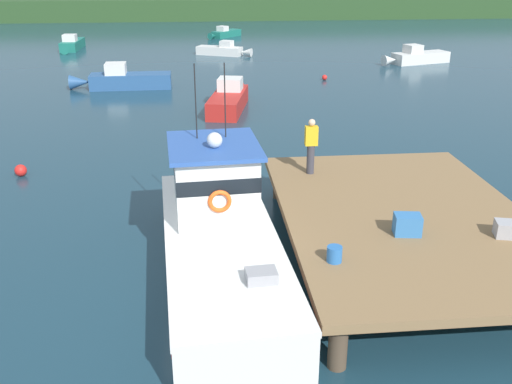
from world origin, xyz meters
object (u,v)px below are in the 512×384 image
Objects in this scene: moored_boat_far_left at (416,57)px; mooring_buoy_outer at (21,170)px; crate_single_by_cleat at (509,229)px; moored_boat_near_channel at (223,50)px; deckhand_by_the_boat at (311,145)px; moored_boat_mid_harbor at (124,80)px; moored_boat_off_the_point at (71,44)px; bait_bucket at (334,254)px; moored_boat_far_right at (225,33)px; main_fishing_boat at (218,231)px; mooring_buoy_channel_marker at (325,77)px; moored_boat_outer_mooring at (229,99)px; crate_stack_near_edge at (407,225)px.

moored_boat_far_left is 30.14m from mooring_buoy_outer.
moored_boat_near_channel is at bearing 98.31° from crate_single_by_cleat.
deckhand_by_the_boat reaches higher than moored_boat_mid_harbor.
moored_boat_far_left is 14.47m from moored_boat_near_channel.
moored_boat_far_left is at bearing 43.85° from mooring_buoy_outer.
moored_boat_far_left is at bearing -19.32° from moored_boat_off_the_point.
crate_single_by_cleat is 1.76× the size of bait_bucket.
mooring_buoy_outer is (-9.44, 3.87, -1.85)m from deckhand_by_the_boat.
moored_boat_off_the_point is at bearing -152.39° from moored_boat_far_right.
crate_single_by_cleat is 34.64m from moored_boat_near_channel.
bait_bucket is at bearing -41.04° from main_fishing_boat.
moored_boat_mid_harbor is 12.16m from mooring_buoy_channel_marker.
mooring_buoy_outer is at bearing 133.06° from main_fishing_boat.
mooring_buoy_outer is at bearing -136.15° from moored_boat_far_left.
bait_bucket is 32.63m from moored_boat_far_left.
bait_bucket reaches higher than moored_boat_far_left.
moored_boat_mid_harbor is at bearing 137.36° from moored_boat_outer_mooring.
main_fishing_boat is 24.01× the size of mooring_buoy_outer.
moored_boat_far_right is 21.68m from mooring_buoy_channel_marker.
crate_stack_near_edge is at bearing 29.72° from bait_bucket.
moored_boat_far_left is (14.00, 11.92, -0.04)m from moored_boat_outer_mooring.
moored_boat_off_the_point reaches higher than moored_boat_far_right.
moored_boat_off_the_point is at bearing 111.55° from crate_stack_near_edge.
moored_boat_far_left is at bearing 69.48° from crate_stack_near_edge.
mooring_buoy_channel_marker is at bearing 88.02° from crate_single_by_cleat.
bait_bucket is 12.87m from mooring_buoy_outer.
main_fishing_boat is 9.76m from mooring_buoy_outer.
moored_boat_outer_mooring reaches higher than moored_boat_off_the_point.
moored_boat_mid_harbor reaches higher than mooring_buoy_outer.
main_fishing_boat is 23.89m from mooring_buoy_channel_marker.
moored_boat_mid_harbor is at bearing 106.76° from bait_bucket.
moored_boat_outer_mooring is 18.38m from moored_boat_far_left.
moored_boat_far_left is at bearing 40.41° from moored_boat_outer_mooring.
moored_boat_far_left is (12.29, 24.75, -1.60)m from deckhand_by_the_boat.
main_fishing_boat is 2.28× the size of moored_boat_near_channel.
mooring_buoy_channel_marker is at bearing 78.54° from bait_bucket.
main_fishing_boat is at bearing -107.94° from mooring_buoy_channel_marker.
bait_bucket is at bearing -169.67° from crate_single_by_cleat.
moored_boat_off_the_point is at bearing 160.68° from moored_boat_far_left.
moored_boat_near_channel is at bearing 87.35° from main_fishing_boat.
moored_boat_off_the_point is (-5.99, 15.60, -0.07)m from moored_boat_mid_harbor.
crate_stack_near_edge is 0.12× the size of moored_boat_off_the_point.
moored_boat_far_right is 20.42m from moored_boat_far_left.
crate_single_by_cleat is 45.25m from moored_boat_far_right.
main_fishing_boat is 16.51× the size of crate_stack_near_edge.
moored_boat_off_the_point is at bearing 141.61° from mooring_buoy_channel_marker.
crate_single_by_cleat is at bearing -72.63° from moored_boat_outer_mooring.
crate_single_by_cleat is 1.86× the size of mooring_buoy_channel_marker.
mooring_buoy_outer is at bearing -103.44° from moored_boat_far_right.
moored_boat_far_right reaches higher than mooring_buoy_channel_marker.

